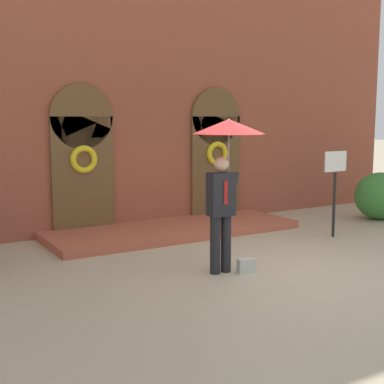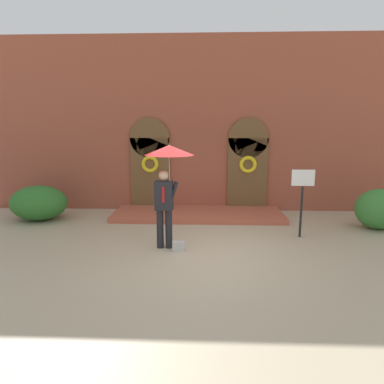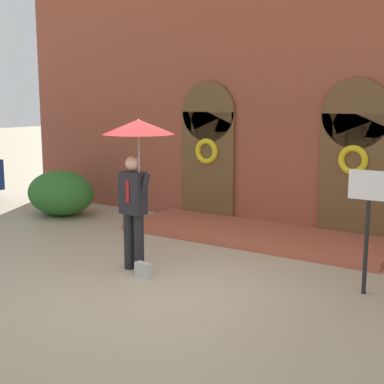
% 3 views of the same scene
% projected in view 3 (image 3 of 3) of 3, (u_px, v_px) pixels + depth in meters
% --- Properties ---
extents(ground_plane, '(80.00, 80.00, 0.00)m').
position_uv_depth(ground_plane, '(161.00, 282.00, 7.87)').
color(ground_plane, tan).
extents(building_facade, '(14.00, 2.30, 5.60)m').
position_uv_depth(building_facade, '(282.00, 99.00, 10.84)').
color(building_facade, brown).
rests_on(building_facade, ground).
extents(person_with_umbrella, '(1.10, 1.10, 2.36)m').
position_uv_depth(person_with_umbrella, '(137.00, 149.00, 8.08)').
color(person_with_umbrella, black).
rests_on(person_with_umbrella, ground).
extents(handbag, '(0.29, 0.15, 0.22)m').
position_uv_depth(handbag, '(144.00, 270.00, 8.09)').
color(handbag, '#B7B7B2').
rests_on(handbag, ground).
extents(sign_post, '(0.56, 0.06, 1.72)m').
position_uv_depth(sign_post, '(368.00, 211.00, 7.21)').
color(sign_post, black).
rests_on(sign_post, ground).
extents(shrub_left, '(1.67, 1.34, 1.04)m').
position_uv_depth(shrub_left, '(61.00, 193.00, 12.41)').
color(shrub_left, '#2D6B28').
rests_on(shrub_left, ground).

